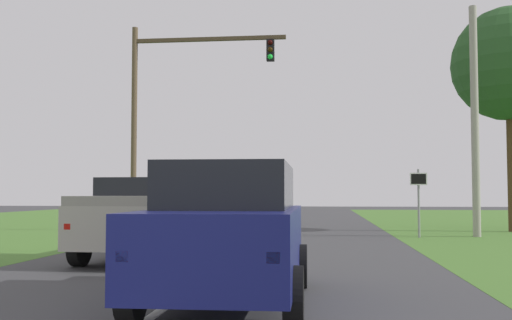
{
  "coord_description": "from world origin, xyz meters",
  "views": [
    {
      "loc": [
        2.19,
        -3.87,
        1.56
      ],
      "look_at": [
        -0.03,
        15.93,
        2.66
      ],
      "focal_mm": 42.9,
      "sensor_mm": 36.0,
      "label": 1
    }
  ],
  "objects_px": {
    "keep_moving_sign": "(419,194)",
    "traffic_light": "(169,98)",
    "utility_pole_right": "(475,120)",
    "red_suv_near": "(230,230)",
    "pickup_truck_lead": "(149,218)",
    "oak_tree_right": "(509,64)"
  },
  "relations": [
    {
      "from": "pickup_truck_lead",
      "to": "keep_moving_sign",
      "type": "height_order",
      "value": "keep_moving_sign"
    },
    {
      "from": "utility_pole_right",
      "to": "keep_moving_sign",
      "type": "bearing_deg",
      "value": -163.98
    },
    {
      "from": "red_suv_near",
      "to": "oak_tree_right",
      "type": "height_order",
      "value": "oak_tree_right"
    },
    {
      "from": "traffic_light",
      "to": "oak_tree_right",
      "type": "bearing_deg",
      "value": 4.28
    },
    {
      "from": "keep_moving_sign",
      "to": "utility_pole_right",
      "type": "xyz_separation_m",
      "value": [
        2.14,
        0.61,
        2.68
      ]
    },
    {
      "from": "traffic_light",
      "to": "red_suv_near",
      "type": "bearing_deg",
      "value": -72.53
    },
    {
      "from": "red_suv_near",
      "to": "utility_pole_right",
      "type": "bearing_deg",
      "value": 64.26
    },
    {
      "from": "oak_tree_right",
      "to": "utility_pole_right",
      "type": "relative_size",
      "value": 1.1
    },
    {
      "from": "pickup_truck_lead",
      "to": "utility_pole_right",
      "type": "xyz_separation_m",
      "value": [
        9.63,
        8.81,
        3.25
      ]
    },
    {
      "from": "pickup_truck_lead",
      "to": "utility_pole_right",
      "type": "distance_m",
      "value": 13.46
    },
    {
      "from": "pickup_truck_lead",
      "to": "oak_tree_right",
      "type": "height_order",
      "value": "oak_tree_right"
    },
    {
      "from": "red_suv_near",
      "to": "pickup_truck_lead",
      "type": "relative_size",
      "value": 0.93
    },
    {
      "from": "traffic_light",
      "to": "utility_pole_right",
      "type": "distance_m",
      "value": 12.3
    },
    {
      "from": "traffic_light",
      "to": "oak_tree_right",
      "type": "height_order",
      "value": "oak_tree_right"
    },
    {
      "from": "keep_moving_sign",
      "to": "oak_tree_right",
      "type": "xyz_separation_m",
      "value": [
        4.37,
        3.9,
        5.4
      ]
    },
    {
      "from": "keep_moving_sign",
      "to": "utility_pole_right",
      "type": "relative_size",
      "value": 0.29
    },
    {
      "from": "pickup_truck_lead",
      "to": "keep_moving_sign",
      "type": "relative_size",
      "value": 2.15
    },
    {
      "from": "keep_moving_sign",
      "to": "traffic_light",
      "type": "bearing_deg",
      "value": 163.99
    },
    {
      "from": "oak_tree_right",
      "to": "red_suv_near",
      "type": "bearing_deg",
      "value": -117.41
    },
    {
      "from": "red_suv_near",
      "to": "oak_tree_right",
      "type": "distance_m",
      "value": 20.58
    },
    {
      "from": "red_suv_near",
      "to": "keep_moving_sign",
      "type": "height_order",
      "value": "keep_moving_sign"
    },
    {
      "from": "traffic_light",
      "to": "oak_tree_right",
      "type": "relative_size",
      "value": 0.93
    }
  ]
}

